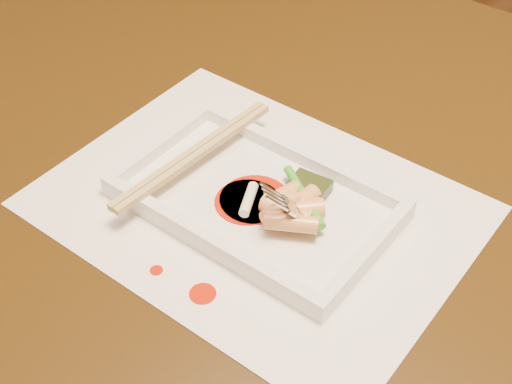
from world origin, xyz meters
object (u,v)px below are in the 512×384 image
Objects in this scene: plate_base at (256,202)px; chopstick_a at (191,153)px; fork at (333,161)px; table at (363,281)px; placemat at (256,206)px.

chopstick_a reaches higher than plate_base.
table is at bearing 58.61° from fork.
plate_base is (-0.10, -0.06, 0.11)m from table.
plate_base is 0.11m from fork.
chopstick_a is (-0.08, 0.00, 0.02)m from plate_base.
fork reaches higher than placemat.
placemat is 0.00m from plate_base.
chopstick_a reaches higher than placemat.
plate_base is at bearing -165.58° from fork.
placemat is 0.11m from fork.
chopstick_a is at bearing -161.05° from table.
plate_base is 1.22× the size of chopstick_a.
table is at bearing 32.43° from plate_base.
fork is (0.07, 0.02, 0.08)m from placemat.
table is 0.15m from placemat.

